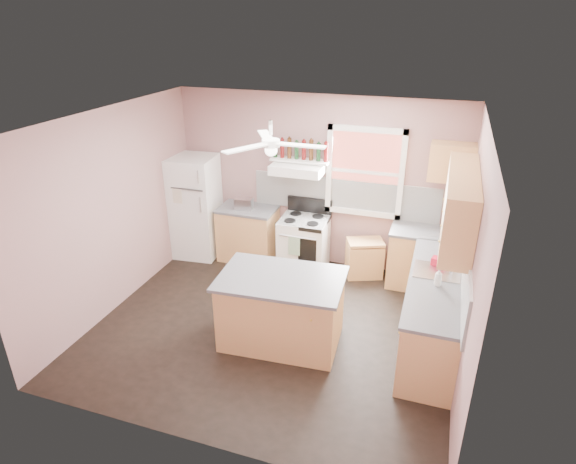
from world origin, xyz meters
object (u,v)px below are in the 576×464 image
(stove, at_px, (304,244))
(island, at_px, (282,311))
(refrigerator, at_px, (195,207))
(cart, at_px, (364,260))
(toaster, at_px, (244,204))

(stove, height_order, island, same)
(refrigerator, xyz_separation_m, stove, (1.86, 0.04, -0.41))
(island, bearing_deg, stove, 94.65)
(stove, bearing_deg, cart, 2.57)
(cart, xyz_separation_m, island, (-0.68, -1.95, 0.16))
(toaster, distance_m, island, 2.33)
(toaster, distance_m, stove, 1.15)
(refrigerator, relative_size, island, 1.20)
(refrigerator, bearing_deg, toaster, -3.37)
(island, bearing_deg, toaster, 120.64)
(refrigerator, bearing_deg, island, -46.00)
(toaster, distance_m, cart, 2.09)
(refrigerator, height_order, stove, refrigerator)
(toaster, relative_size, island, 0.20)
(toaster, xyz_separation_m, stove, (1.00, 0.01, -0.56))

